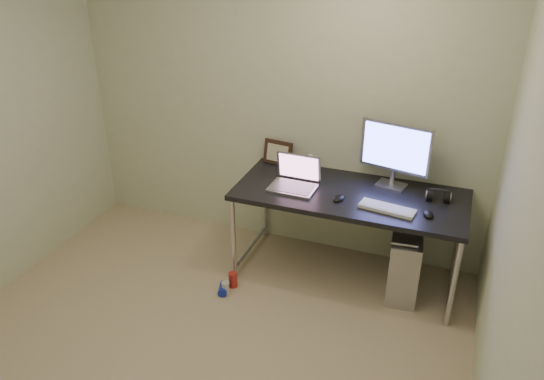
% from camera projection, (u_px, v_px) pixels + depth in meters
% --- Properties ---
extents(floor, '(3.50, 3.50, 0.00)m').
position_uv_depth(floor, '(184.00, 369.00, 3.42)').
color(floor, tan).
rests_on(floor, ground).
extents(wall_back, '(3.50, 0.02, 2.50)m').
position_uv_depth(wall_back, '(278.00, 104.00, 4.31)').
color(wall_back, beige).
rests_on(wall_back, ground).
extents(wall_right, '(0.02, 3.50, 2.50)m').
position_uv_depth(wall_right, '(518.00, 263.00, 2.31)').
color(wall_right, beige).
rests_on(wall_right, ground).
extents(desk, '(1.74, 0.76, 0.75)m').
position_uv_depth(desk, '(350.00, 201.00, 4.03)').
color(desk, black).
rests_on(desk, ground).
extents(tower_computer, '(0.27, 0.52, 0.56)m').
position_uv_depth(tower_computer, '(404.00, 262.00, 4.03)').
color(tower_computer, silver).
rests_on(tower_computer, ground).
extents(cable_a, '(0.01, 0.16, 0.69)m').
position_uv_depth(cable_a, '(407.00, 222.00, 4.30)').
color(cable_a, black).
rests_on(cable_a, ground).
extents(cable_b, '(0.02, 0.11, 0.71)m').
position_uv_depth(cable_b, '(417.00, 227.00, 4.27)').
color(cable_b, black).
rests_on(cable_b, ground).
extents(can_red, '(0.09, 0.09, 0.13)m').
position_uv_depth(can_red, '(233.00, 280.00, 4.16)').
color(can_red, '#B5281F').
rests_on(can_red, ground).
extents(can_white, '(0.08, 0.08, 0.11)m').
position_uv_depth(can_white, '(226.00, 288.00, 4.08)').
color(can_white, silver).
rests_on(can_white, ground).
extents(can_blue, '(0.10, 0.14, 0.07)m').
position_uv_depth(can_blue, '(223.00, 289.00, 4.11)').
color(can_blue, '#1727B2').
rests_on(can_blue, ground).
extents(laptop, '(0.36, 0.30, 0.24)m').
position_uv_depth(laptop, '(295.00, 180.00, 4.07)').
color(laptop, '#ACABB3').
rests_on(laptop, desk).
extents(monitor, '(0.54, 0.20, 0.51)m').
position_uv_depth(monitor, '(395.00, 150.00, 3.97)').
color(monitor, '#ACABB3').
rests_on(monitor, desk).
extents(keyboard, '(0.41, 0.19, 0.02)m').
position_uv_depth(keyboard, '(387.00, 209.00, 3.75)').
color(keyboard, silver).
rests_on(keyboard, desk).
extents(mouse_right, '(0.10, 0.13, 0.04)m').
position_uv_depth(mouse_right, '(428.00, 213.00, 3.68)').
color(mouse_right, black).
rests_on(mouse_right, desk).
extents(mouse_left, '(0.10, 0.14, 0.04)m').
position_uv_depth(mouse_left, '(339.00, 197.00, 3.89)').
color(mouse_left, black).
rests_on(mouse_left, desk).
extents(headphones, '(0.17, 0.11, 0.11)m').
position_uv_depth(headphones, '(438.00, 196.00, 3.88)').
color(headphones, black).
rests_on(headphones, desk).
extents(picture_frame, '(0.26, 0.11, 0.21)m').
position_uv_depth(picture_frame, '(278.00, 153.00, 4.43)').
color(picture_frame, black).
rests_on(picture_frame, desk).
extents(webcam, '(0.05, 0.04, 0.13)m').
position_uv_depth(webcam, '(310.00, 158.00, 4.34)').
color(webcam, silver).
rests_on(webcam, desk).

